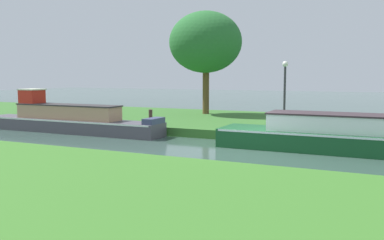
# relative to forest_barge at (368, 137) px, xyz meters

# --- Properties ---
(ground_plane) EXTENTS (120.00, 120.00, 0.00)m
(ground_plane) POSITION_rel_forest_barge_xyz_m (-4.34, -1.20, -0.62)
(ground_plane) COLOR #39544A
(riverbank_far) EXTENTS (72.00, 10.00, 0.40)m
(riverbank_far) POSITION_rel_forest_barge_xyz_m (-4.34, 5.80, -0.42)
(riverbank_far) COLOR #346829
(riverbank_far) RESTS_ON ground_plane
(riverbank_near) EXTENTS (72.00, 10.00, 0.40)m
(riverbank_near) POSITION_rel_forest_barge_xyz_m (-4.34, -10.20, -0.42)
(riverbank_near) COLOR #397226
(riverbank_near) RESTS_ON ground_plane
(forest_barge) EXTENTS (10.25, 2.07, 1.40)m
(forest_barge) POSITION_rel_forest_barge_xyz_m (0.00, 0.00, 0.00)
(forest_barge) COLOR #164C25
(forest_barge) RESTS_ON ground_plane
(slate_narrowboat) EXTENTS (9.98, 1.47, 2.10)m
(slate_narrowboat) POSITION_rel_forest_barge_xyz_m (-13.64, 0.00, -0.01)
(slate_narrowboat) COLOR #4B4650
(slate_narrowboat) RESTS_ON ground_plane
(willow_tree_left) EXTENTS (4.55, 3.81, 6.27)m
(willow_tree_left) POSITION_rel_forest_barge_xyz_m (-9.67, 7.81, 4.16)
(willow_tree_left) COLOR brown
(willow_tree_left) RESTS_ON riverbank_far
(lamp_post) EXTENTS (0.24, 0.24, 2.99)m
(lamp_post) POSITION_rel_forest_barge_xyz_m (-3.47, 2.05, 1.66)
(lamp_post) COLOR #333338
(lamp_post) RESTS_ON riverbank_far
(mooring_post_near) EXTENTS (0.18, 0.18, 0.73)m
(mooring_post_near) POSITION_rel_forest_barge_xyz_m (-9.87, 1.53, 0.14)
(mooring_post_near) COLOR #462F2D
(mooring_post_near) RESTS_ON riverbank_far
(mooring_post_far) EXTENTS (0.20, 0.20, 0.88)m
(mooring_post_far) POSITION_rel_forest_barge_xyz_m (-12.03, 1.53, 0.22)
(mooring_post_far) COLOR #513620
(mooring_post_far) RESTS_ON riverbank_far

